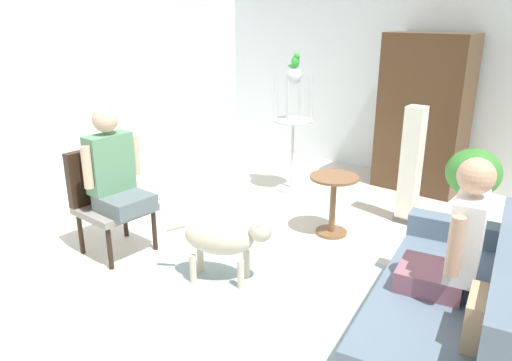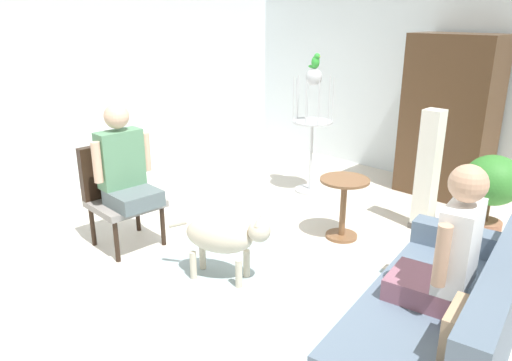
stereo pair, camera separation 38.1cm
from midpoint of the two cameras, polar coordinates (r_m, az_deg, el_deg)
The scene contains 15 objects.
ground_plane at distance 4.17m, azimuth 4.03°, elevation -11.30°, with size 7.89×7.89×0.00m, color beige.
back_wall at distance 6.57m, azimuth 24.11°, elevation 11.48°, with size 6.90×0.12×2.85m, color silver.
left_wall at distance 6.35m, azimuth -16.83°, elevation 12.10°, with size 0.12×7.18×2.85m, color silver.
area_rug at distance 3.95m, azimuth 2.87°, elevation -13.15°, with size 2.41×2.11×0.01m, color #9EB2B7.
couch at distance 3.47m, azimuth 24.30°, elevation -14.59°, with size 1.13×1.93×0.79m.
armchair at distance 4.70m, azimuth -13.53°, elevation -0.83°, with size 0.57×0.60×0.95m.
person_on_couch at distance 3.23m, azimuth 24.66°, elevation -7.42°, with size 0.53×0.53×0.90m.
person_on_armchair at distance 4.49m, azimuth -12.75°, elevation 1.74°, with size 0.50×0.56×0.90m.
round_end_table at distance 4.82m, azimuth 12.36°, elevation -2.44°, with size 0.47×0.47×0.61m.
dog at distance 3.98m, azimuth -1.07°, elevation -6.50°, with size 0.83×0.51×0.60m.
bird_cage_stand at distance 5.88m, azimuth 8.41°, elevation 6.77°, with size 0.48×0.48×1.49m.
parrot at distance 5.77m, azimuth 8.88°, elevation 13.50°, with size 0.17×0.10×0.17m.
potted_plant at distance 5.13m, azimuth 27.65°, elevation -0.72°, with size 0.52×0.52×0.86m.
column_lamp at distance 5.19m, azimuth 21.32°, elevation 0.92°, with size 0.20×0.20×1.22m.
armoire_cabinet at distance 6.22m, azimuth 23.19°, elevation 6.70°, with size 0.99×0.56×1.88m, color #4C331E.
Camera 2 is at (2.45, -2.64, 2.10)m, focal length 34.48 mm.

